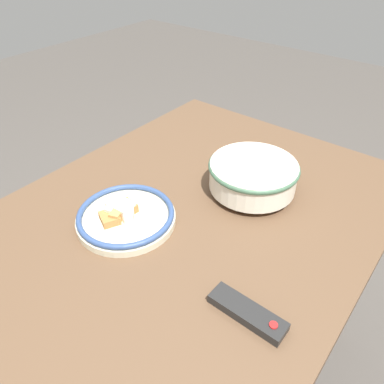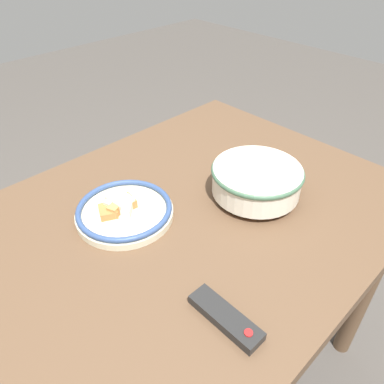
% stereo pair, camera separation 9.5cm
% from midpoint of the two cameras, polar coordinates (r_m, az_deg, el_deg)
% --- Properties ---
extents(ground_plane, '(8.00, 8.00, 0.00)m').
position_cam_midpoint_polar(ground_plane, '(1.57, 0.98, -25.66)').
color(ground_plane, '#4C4742').
extents(dining_table, '(1.17, 0.86, 0.78)m').
position_cam_midpoint_polar(dining_table, '(1.01, 1.38, -8.00)').
color(dining_table, brown).
rests_on(dining_table, ground_plane).
extents(noodle_bowl, '(0.24, 0.24, 0.09)m').
position_cam_midpoint_polar(noodle_bowl, '(1.00, 12.48, 1.72)').
color(noodle_bowl, silver).
rests_on(noodle_bowl, dining_table).
extents(food_plate, '(0.24, 0.24, 0.05)m').
position_cam_midpoint_polar(food_plate, '(0.94, -7.53, -2.92)').
color(food_plate, beige).
rests_on(food_plate, dining_table).
extents(tv_remote, '(0.05, 0.16, 0.02)m').
position_cam_midpoint_polar(tv_remote, '(0.74, 8.97, -18.54)').
color(tv_remote, black).
rests_on(tv_remote, dining_table).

